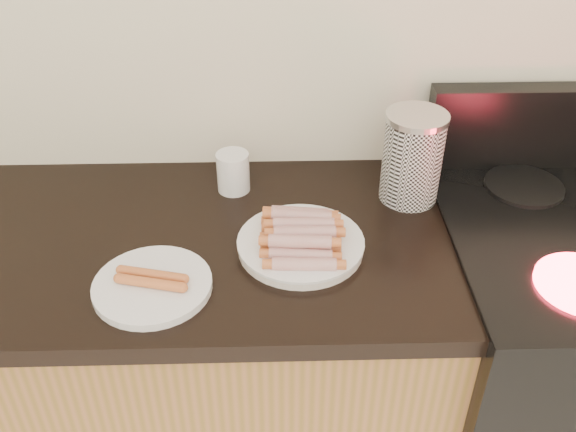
{
  "coord_description": "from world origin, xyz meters",
  "views": [
    {
      "loc": [
        0.03,
        0.62,
        1.72
      ],
      "look_at": [
        0.06,
        1.62,
        1.0
      ],
      "focal_mm": 40.0,
      "sensor_mm": 36.0,
      "label": 1
    }
  ],
  "objects_px": {
    "mug": "(233,172)",
    "main_plate": "(301,246)",
    "side_plate": "(153,286)",
    "canister": "(412,157)",
    "stove": "(574,375)"
  },
  "relations": [
    {
      "from": "mug",
      "to": "main_plate",
      "type": "bearing_deg",
      "value": -57.53
    },
    {
      "from": "side_plate",
      "to": "mug",
      "type": "relative_size",
      "value": 2.41
    },
    {
      "from": "canister",
      "to": "mug",
      "type": "height_order",
      "value": "canister"
    },
    {
      "from": "main_plate",
      "to": "canister",
      "type": "bearing_deg",
      "value": 36.19
    },
    {
      "from": "side_plate",
      "to": "stove",
      "type": "bearing_deg",
      "value": 8.3
    },
    {
      "from": "side_plate",
      "to": "mug",
      "type": "distance_m",
      "value": 0.37
    },
    {
      "from": "mug",
      "to": "stove",
      "type": "bearing_deg",
      "value": -13.36
    },
    {
      "from": "side_plate",
      "to": "mug",
      "type": "bearing_deg",
      "value": 67.78
    },
    {
      "from": "side_plate",
      "to": "canister",
      "type": "distance_m",
      "value": 0.62
    },
    {
      "from": "main_plate",
      "to": "mug",
      "type": "bearing_deg",
      "value": 122.47
    },
    {
      "from": "stove",
      "to": "canister",
      "type": "height_order",
      "value": "canister"
    },
    {
      "from": "stove",
      "to": "main_plate",
      "type": "xyz_separation_m",
      "value": [
        -0.7,
        -0.03,
        0.45
      ]
    },
    {
      "from": "main_plate",
      "to": "stove",
      "type": "bearing_deg",
      "value": 2.41
    },
    {
      "from": "stove",
      "to": "main_plate",
      "type": "distance_m",
      "value": 0.83
    },
    {
      "from": "stove",
      "to": "main_plate",
      "type": "relative_size",
      "value": 3.55
    }
  ]
}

